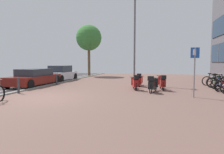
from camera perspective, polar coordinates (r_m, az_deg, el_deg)
name	(u,v)px	position (r m, az deg, el deg)	size (l,w,h in m)	color
ground	(71,100)	(8.97, -12.47, -6.71)	(21.00, 40.00, 0.13)	#352D2F
bicycle_rack_03	(221,84)	(13.67, 30.37, -1.91)	(1.28, 0.48, 0.92)	black
bicycle_rack_04	(218,83)	(14.26, 29.61, -1.52)	(1.37, 0.48, 1.02)	black
bicycle_rack_05	(216,82)	(14.87, 29.11, -1.36)	(1.32, 0.48, 0.95)	black
bicycle_rack_06	(212,81)	(15.44, 28.15, -1.08)	(1.33, 0.51, 0.99)	black
scooter_near	(153,85)	(10.88, 12.24, -2.27)	(0.70, 1.68, 0.98)	black
scooter_mid	(162,83)	(11.96, 15.07, -1.71)	(0.53, 1.74, 0.97)	black
scooter_far	(135,83)	(11.71, 7.07, -1.75)	(0.71, 1.69, 0.97)	black
scooter_extra	(140,80)	(13.48, 8.42, -0.99)	(0.52, 1.63, 0.95)	black
parked_car_near	(35,78)	(14.81, -22.46, -0.14)	(1.92, 4.46, 1.23)	maroon
parked_car_far	(60,74)	(18.13, -15.44, 0.98)	(1.86, 3.92, 1.40)	silver
parking_sign	(195,67)	(9.85, 23.83, 2.90)	(0.40, 0.07, 2.41)	gray
lamp_post	(135,37)	(14.47, 6.90, 12.07)	(0.20, 0.52, 6.59)	slate
street_tree	(89,38)	(23.41, -7.07, 11.69)	(3.09, 3.09, 6.23)	brown
bollard_near	(18,86)	(11.47, -26.62, -2.34)	(0.12, 0.12, 0.87)	#38383D
bollard_far	(57,80)	(14.89, -16.54, -0.74)	(0.12, 0.12, 0.79)	#38383D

